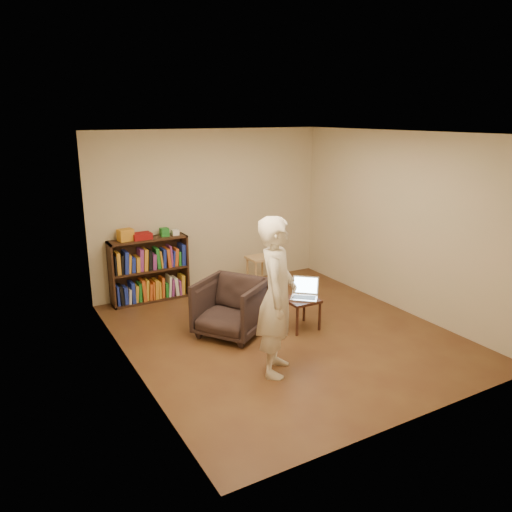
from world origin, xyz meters
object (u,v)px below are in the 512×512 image
bookshelf (149,273)px  armchair (231,307)px  laptop (305,293)px  stool (259,263)px  person (277,297)px  side_table (301,303)px

bookshelf → armchair: bearing=-73.1°
bookshelf → laptop: (1.51, -2.03, 0.05)m
bookshelf → stool: (1.78, -0.33, -0.01)m
bookshelf → stool: size_ratio=2.24×
bookshelf → stool: bearing=-10.6°
bookshelf → person: bearing=-79.6°
armchair → person: bearing=-34.6°
stool → person: person is taller
laptop → bookshelf: bearing=167.9°
bookshelf → person: size_ratio=0.67×
armchair → side_table: size_ratio=1.92×
armchair → side_table: bearing=37.4°
laptop → person: bearing=-97.5°
bookshelf → side_table: (1.44, -2.05, -0.08)m
bookshelf → armchair: 1.83m
stool → side_table: (-0.33, -1.72, -0.08)m
side_table → laptop: bearing=16.0°
laptop → person: person is taller
side_table → laptop: (0.07, 0.02, 0.13)m
stool → side_table: size_ratio=1.25×
bookshelf → side_table: size_ratio=2.80×
stool → laptop: size_ratio=1.11×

